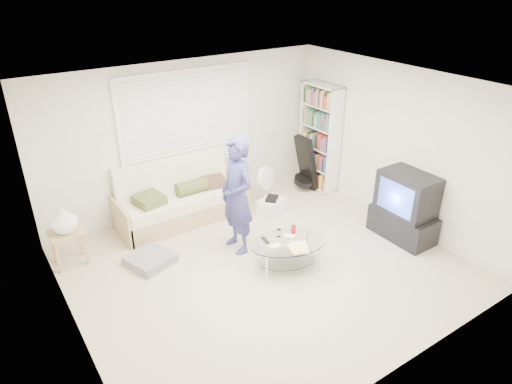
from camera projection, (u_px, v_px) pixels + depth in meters
ground at (265, 266)px, 6.39m from camera, size 5.00×5.00×0.00m
room_shell at (246, 147)px, 6.02m from camera, size 5.02×4.52×2.51m
window_blinds at (188, 120)px, 7.33m from camera, size 2.32×0.08×1.62m
futon_sofa at (181, 201)px, 7.45m from camera, size 2.08×0.84×1.02m
grey_floor_pillow at (150, 259)px, 6.44m from camera, size 0.70×0.70×0.13m
side_table at (64, 222)px, 6.16m from camera, size 0.46×0.37×0.91m
bookshelf at (320, 137)px, 8.31m from camera, size 0.31×0.82×1.94m
guitar_case at (306, 167)px, 8.37m from camera, size 0.40×0.39×1.03m
floor_fan at (265, 182)px, 7.92m from camera, size 0.43×0.29×0.70m
storage_bin at (272, 206)px, 7.68m from camera, size 0.52×0.43×0.31m
tv_unit at (405, 207)px, 6.87m from camera, size 0.54×0.98×1.06m
coffee_table at (288, 247)px, 6.25m from camera, size 1.24×0.98×0.52m
standing_person at (237, 196)px, 6.42m from camera, size 0.42×0.64×1.73m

